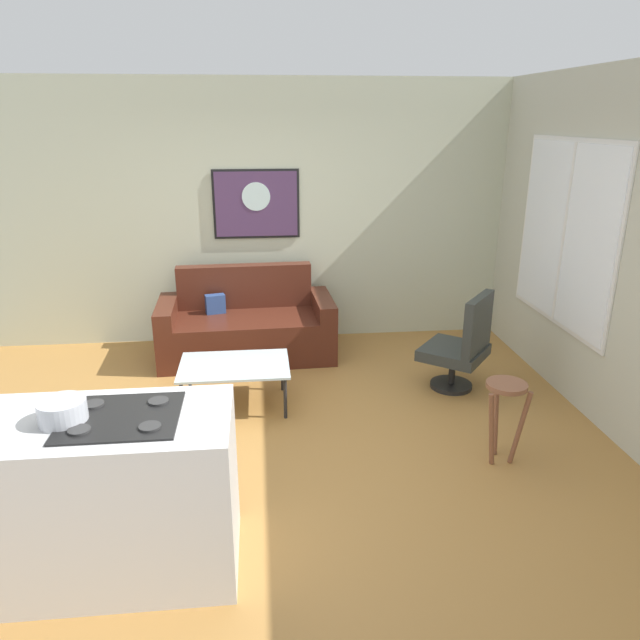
{
  "coord_description": "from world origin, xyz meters",
  "views": [
    {
      "loc": [
        -0.11,
        -4.05,
        2.41
      ],
      "look_at": [
        0.41,
        0.9,
        0.7
      ],
      "focal_mm": 33.37,
      "sensor_mm": 36.0,
      "label": 1
    }
  ],
  "objects": [
    {
      "name": "kitchen_counter",
      "position": [
        -1.16,
        -1.21,
        0.47
      ],
      "size": [
        1.76,
        0.71,
        0.95
      ],
      "color": "silver",
      "rests_on": "ground"
    },
    {
      "name": "ground",
      "position": [
        0.0,
        0.0,
        -0.02
      ],
      "size": [
        6.4,
        6.4,
        0.04
      ],
      "primitive_type": "cube",
      "color": "#A67439"
    },
    {
      "name": "mixing_bowl",
      "position": [
        -1.13,
        -1.23,
        0.99
      ],
      "size": [
        0.24,
        0.24,
        0.12
      ],
      "color": "silver",
      "rests_on": "kitchen_counter"
    },
    {
      "name": "bar_stool",
      "position": [
        1.61,
        -0.38,
        0.47
      ],
      "size": [
        0.34,
        0.33,
        0.62
      ],
      "color": "brown",
      "rests_on": "ground"
    },
    {
      "name": "window",
      "position": [
        2.59,
        0.9,
        1.42
      ],
      "size": [
        0.03,
        1.66,
        1.64
      ],
      "color": "silver"
    },
    {
      "name": "armchair",
      "position": [
        1.7,
        0.82,
        0.44
      ],
      "size": [
        0.76,
        0.76,
        0.92
      ],
      "color": "black",
      "rests_on": "ground"
    },
    {
      "name": "back_wall",
      "position": [
        0.0,
        2.42,
        1.4
      ],
      "size": [
        6.4,
        0.05,
        2.8
      ],
      "primitive_type": "cube",
      "color": "beige",
      "rests_on": "ground"
    },
    {
      "name": "right_wall",
      "position": [
        2.62,
        0.3,
        1.4
      ],
      "size": [
        0.05,
        6.4,
        2.8
      ],
      "primitive_type": "cube",
      "color": "#BABBA5",
      "rests_on": "ground"
    },
    {
      "name": "couch",
      "position": [
        -0.27,
        1.88,
        0.3
      ],
      "size": [
        1.82,
        0.91,
        0.91
      ],
      "color": "#4B2015",
      "rests_on": "ground"
    },
    {
      "name": "coffee_table",
      "position": [
        -0.35,
        0.7,
        0.36
      ],
      "size": [
        0.94,
        0.65,
        0.39
      ],
      "color": "silver",
      "rests_on": "ground"
    },
    {
      "name": "wall_painting",
      "position": [
        -0.12,
        2.38,
        1.52
      ],
      "size": [
        0.92,
        0.03,
        0.73
      ],
      "color": "black"
    }
  ]
}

